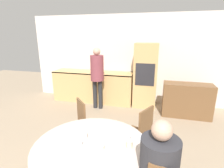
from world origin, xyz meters
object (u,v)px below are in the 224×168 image
object	(u,v)px
sideboard	(187,100)
person_standing	(97,72)
chair_far_left	(77,124)
chair_far_right	(140,132)
bowl_centre	(99,147)
cup	(130,144)
oven_unit	(145,76)
dining_table	(92,160)
bowl_far	(137,138)
bowl_near	(75,143)

from	to	relation	value
sideboard	person_standing	distance (m)	2.42
sideboard	chair_far_left	bearing A→B (deg)	-135.63
chair_far_left	chair_far_right	distance (m)	1.08
chair_far_left	bowl_centre	distance (m)	1.09
sideboard	chair_far_right	distance (m)	2.19
cup	chair_far_right	bearing A→B (deg)	85.49
oven_unit	chair_far_right	bearing A→B (deg)	-87.30
chair_far_right	person_standing	size ratio (longest dim) A/B	0.56
oven_unit	person_standing	world-z (taller)	oven_unit
chair_far_right	person_standing	distance (m)	2.38
dining_table	person_standing	size ratio (longest dim) A/B	0.82
bowl_far	chair_far_right	bearing A→B (deg)	90.41
sideboard	person_standing	world-z (taller)	person_standing
dining_table	chair_far_right	world-z (taller)	chair_far_right
oven_unit	sideboard	xyz separation A→B (m)	(1.08, -0.44, -0.47)
chair_far_left	person_standing	size ratio (longest dim) A/B	0.56
dining_table	bowl_far	bearing A→B (deg)	25.82
sideboard	cup	distance (m)	2.92
dining_table	chair_far_right	xyz separation A→B (m)	(0.51, 0.81, 0.00)
chair_far_right	bowl_near	size ratio (longest dim) A/B	5.33
chair_far_left	person_standing	bearing A→B (deg)	146.26
bowl_near	dining_table	bearing A→B (deg)	14.52
sideboard	bowl_far	bearing A→B (deg)	-110.93
chair_far_right	bowl_far	world-z (taller)	chair_far_right
oven_unit	cup	xyz separation A→B (m)	(0.05, -3.16, -0.11)
sideboard	chair_far_right	bearing A→B (deg)	-116.27
dining_table	person_standing	bearing A→B (deg)	107.78
oven_unit	bowl_centre	bearing A→B (deg)	-94.93
oven_unit	dining_table	size ratio (longest dim) A/B	1.31
oven_unit	sideboard	size ratio (longest dim) A/B	1.54
bowl_far	oven_unit	bearing A→B (deg)	92.27
oven_unit	bowl_centre	xyz separation A→B (m)	(-0.28, -3.26, -0.13)
chair_far_right	cup	xyz separation A→B (m)	(-0.06, -0.75, 0.26)
chair_far_left	bowl_near	distance (m)	0.93
chair_far_right	bowl_centre	bearing A→B (deg)	1.87
oven_unit	cup	distance (m)	3.16
person_standing	cup	size ratio (longest dim) A/B	19.28
chair_far_left	bowl_centre	xyz separation A→B (m)	(0.68, -0.81, 0.24)
cup	oven_unit	bearing A→B (deg)	90.98
oven_unit	chair_far_left	bearing A→B (deg)	-111.56
oven_unit	bowl_near	xyz separation A→B (m)	(-0.58, -3.26, -0.14)
dining_table	oven_unit	bearing A→B (deg)	82.97
oven_unit	dining_table	distance (m)	3.26
oven_unit	bowl_near	size ratio (longest dim) A/B	10.18
oven_unit	sideboard	bearing A→B (deg)	-22.32
bowl_near	bowl_far	distance (m)	0.76
chair_far_left	dining_table	bearing A→B (deg)	-5.60
bowl_centre	bowl_far	world-z (taller)	bowl_centre
chair_far_left	chair_far_right	xyz separation A→B (m)	(1.08, 0.04, 0.00)
chair_far_right	person_standing	xyz separation A→B (m)	(-1.37, 1.88, 0.52)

